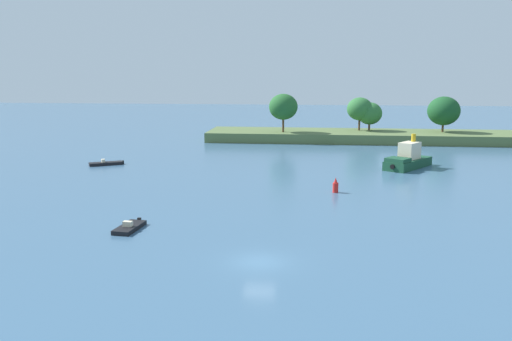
% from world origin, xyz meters
% --- Properties ---
extents(ground_plane, '(400.00, 400.00, 0.00)m').
position_xyz_m(ground_plane, '(0.00, 0.00, 0.00)').
color(ground_plane, '#3D607F').
extents(treeline_island, '(83.83, 13.92, 10.11)m').
position_xyz_m(treeline_island, '(23.28, 76.12, 2.69)').
color(treeline_island, '#566B3D').
rests_on(treeline_island, ground).
extents(small_motorboat, '(5.22, 3.90, 0.97)m').
position_xyz_m(small_motorboat, '(-29.14, 41.17, 0.26)').
color(small_motorboat, black).
rests_on(small_motorboat, ground).
extents(fishing_skiff, '(2.13, 4.50, 0.91)m').
position_xyz_m(fishing_skiff, '(-13.21, 7.33, 0.24)').
color(fishing_skiff, black).
rests_on(fishing_skiff, ground).
extents(tugboat, '(8.55, 10.09, 5.16)m').
position_xyz_m(tugboat, '(18.45, 43.99, 1.33)').
color(tugboat, '#19472D').
rests_on(tugboat, ground).
extents(channel_buoy_red, '(0.70, 0.70, 1.90)m').
position_xyz_m(channel_buoy_red, '(6.76, 25.47, 0.81)').
color(channel_buoy_red, red).
rests_on(channel_buoy_red, ground).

